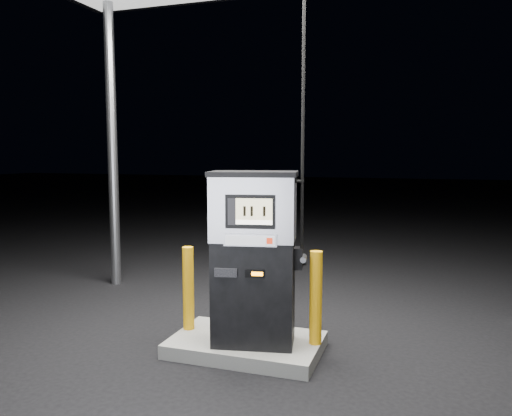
% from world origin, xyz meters
% --- Properties ---
extents(ground, '(80.00, 80.00, 0.00)m').
position_xyz_m(ground, '(0.00, 0.00, 0.00)').
color(ground, black).
rests_on(ground, ground).
extents(pump_island, '(1.60, 1.00, 0.15)m').
position_xyz_m(pump_island, '(0.00, 0.00, 0.07)').
color(pump_island, slate).
rests_on(pump_island, ground).
extents(fuel_dispenser, '(1.04, 0.70, 3.76)m').
position_xyz_m(fuel_dispenser, '(0.12, -0.10, 1.08)').
color(fuel_dispenser, black).
rests_on(fuel_dispenser, pump_island).
extents(bollard_left, '(0.16, 0.16, 0.95)m').
position_xyz_m(bollard_left, '(-0.72, 0.07, 0.62)').
color(bollard_left, '#F9AB0D').
rests_on(bollard_left, pump_island).
extents(bollard_right, '(0.17, 0.17, 0.99)m').
position_xyz_m(bollard_right, '(0.74, 0.09, 0.64)').
color(bollard_right, '#F9AB0D').
rests_on(bollard_right, pump_island).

